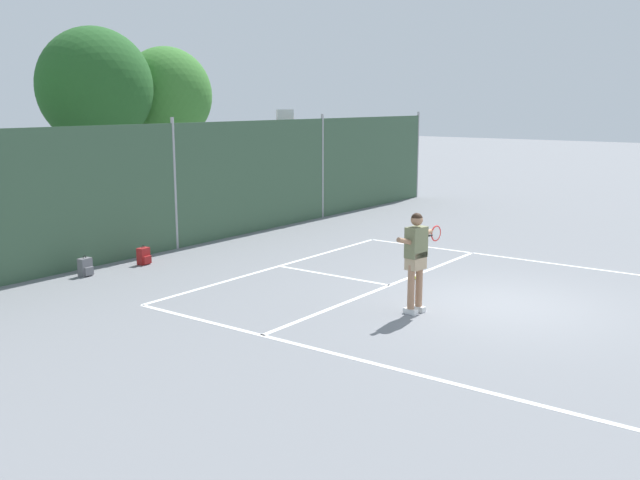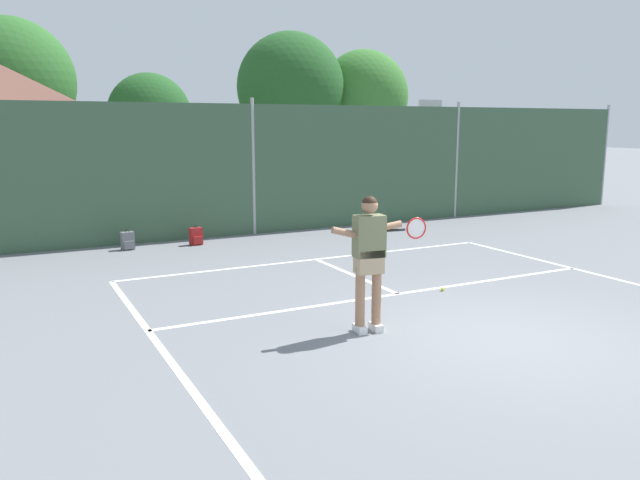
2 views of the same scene
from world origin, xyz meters
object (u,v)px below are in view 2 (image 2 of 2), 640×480
object	(u,v)px
tennis_ball	(443,289)
backpack_grey	(128,241)
tennis_player	(370,252)
basketball_hoop	(428,139)
backpack_red	(196,237)

from	to	relation	value
tennis_ball	backpack_grey	bearing A→B (deg)	123.91
tennis_player	basketball_hoop	bearing A→B (deg)	49.81
tennis_player	backpack_grey	xyz separation A→B (m)	(-1.86, 7.27, -0.92)
tennis_player	backpack_red	bearing A→B (deg)	92.66
tennis_ball	basketball_hoop	bearing A→B (deg)	54.73
backpack_red	tennis_ball	bearing A→B (deg)	-66.76
tennis_player	backpack_grey	bearing A→B (deg)	104.36
tennis_ball	backpack_grey	world-z (taller)	backpack_grey
tennis_player	tennis_ball	xyz separation A→B (m)	(2.21, 1.21, -1.08)
basketball_hoop	backpack_grey	xyz separation A→B (m)	(-10.18, -2.58, -2.12)
tennis_ball	backpack_red	world-z (taller)	backpack_red
basketball_hoop	tennis_player	world-z (taller)	basketball_hoop
tennis_player	backpack_grey	size ratio (longest dim) A/B	4.01
basketball_hoop	tennis_ball	distance (m)	10.82
backpack_grey	backpack_red	size ratio (longest dim) A/B	1.00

